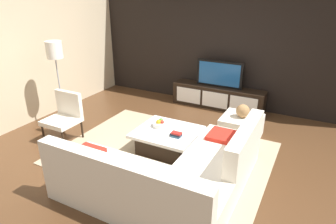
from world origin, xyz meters
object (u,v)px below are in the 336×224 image
Objects in this scene: book_stack at (176,135)px; media_console at (218,97)px; ottoman at (241,127)px; floor_lamp at (55,56)px; television at (219,74)px; sectional_couch at (172,175)px; fruit_bowl at (161,124)px; coffee_table at (167,140)px; decorative_ball at (243,111)px; accent_chair_near at (65,114)px.

media_console is at bearing 92.96° from book_stack.
floor_lamp is at bearing -162.26° from ottoman.
television is 2.45m from book_stack.
sectional_couch is (0.49, -3.28, -0.50)m from television.
fruit_bowl is at bearing 151.76° from book_stack.
decorative_ball is (0.97, 1.08, 0.32)m from coffee_table.
coffee_table is 1.49m from decorative_ball.
sectional_couch is at bearing -18.44° from floor_lamp.
television is 3.75× the size of fruit_bowl.
media_console reaches higher than coffee_table.
media_console is 0.92× the size of sectional_couch.
fruit_bowl is 1.53× the size of book_stack.
media_console is 0.55m from television.
floor_lamp is at bearing -177.62° from fruit_bowl.
fruit_bowl reaches higher than media_console.
coffee_table is 4.16× the size of decorative_ball.
ottoman is at bearing 21.58° from accent_chair_near.
sectional_couch is 12.46× the size of book_stack.
accent_chair_near reaches higher than sectional_couch.
ottoman is (0.97, 1.08, -0.00)m from coffee_table.
media_console reaches higher than ottoman.
decorative_ball is 1.34× the size of book_stack.
sectional_couch is 3.25× the size of ottoman.
coffee_table is 1.46m from ottoman.
coffee_table is (-0.59, 0.99, -0.09)m from sectional_couch.
accent_chair_near reaches higher than book_stack.
television is at bearing 42.51° from floor_lamp.
television reaches higher than ottoman.
accent_chair_near is 3.21m from decorative_ball.
ottoman is at bearing 0.00° from decorative_ball.
decorative_ball is (0.38, 2.07, 0.23)m from sectional_couch.
ottoman is at bearing 48.20° from coffee_table.
floor_lamp reaches higher than sectional_couch.
decorative_ball is 1.42m from book_stack.
ottoman is at bearing 58.22° from book_stack.
decorative_ball is (0.87, -1.21, 0.27)m from media_console.
decorative_ball is at bearing -54.32° from television.
media_console is at bearing 125.69° from ottoman.
floor_lamp is (-0.55, 0.45, 0.90)m from accent_chair_near.
sectional_couch is 0.95m from book_stack.
sectional_couch is at bearing -59.19° from coffee_table.
sectional_couch is at bearing -67.26° from book_stack.
book_stack is (2.62, -0.13, -0.98)m from floor_lamp.
coffee_table is at bearing -92.49° from media_console.
sectional_couch is 9.27× the size of decorative_ball.
decorative_ball reaches higher than coffee_table.
media_console is 2.22m from fruit_bowl.
media_console is 3.00× the size of ottoman.
coffee_table is 0.33m from book_stack.
accent_chair_near is at bearing -125.39° from television.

